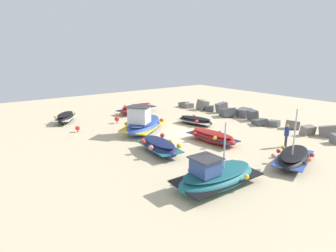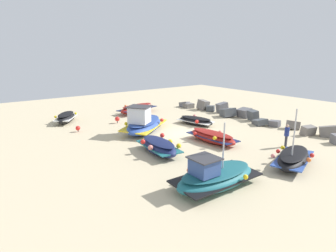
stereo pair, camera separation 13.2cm
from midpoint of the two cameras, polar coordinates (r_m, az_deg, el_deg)
ground_plane at (r=24.44m, az=3.72°, el=-1.32°), size 50.20×50.20×0.00m
fishing_boat_0 at (r=24.53m, az=-4.60°, el=0.50°), size 5.06×5.75×2.42m
fishing_boat_1 at (r=18.97m, az=23.36°, el=-5.77°), size 2.85×4.39×3.54m
fishing_boat_2 at (r=22.01m, az=8.76°, el=-2.08°), size 4.26×1.99×0.88m
fishing_boat_3 at (r=14.99m, az=9.43°, el=-9.64°), size 2.49×4.87×3.31m
fishing_boat_4 at (r=32.24m, az=-5.88°, el=3.41°), size 2.97×5.00×1.00m
fishing_boat_5 at (r=19.46m, az=-1.62°, el=-3.96°), size 4.02×2.26×1.01m
fishing_boat_6 at (r=27.05m, az=5.53°, el=1.03°), size 3.74×2.11×0.79m
fishing_boat_7 at (r=29.48m, az=-19.09°, el=1.59°), size 3.64×3.07×0.87m
person_walking at (r=22.20m, az=22.22°, el=-1.48°), size 0.32×0.32×1.65m
breakwater_rocks at (r=30.29m, az=14.24°, el=2.16°), size 19.08×2.77×1.38m
mooring_buoy_0 at (r=25.69m, az=-16.97°, el=-0.40°), size 0.39×0.39×0.52m
mooring_buoy_1 at (r=27.89m, az=-9.70°, el=1.35°), size 0.45×0.45×0.63m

